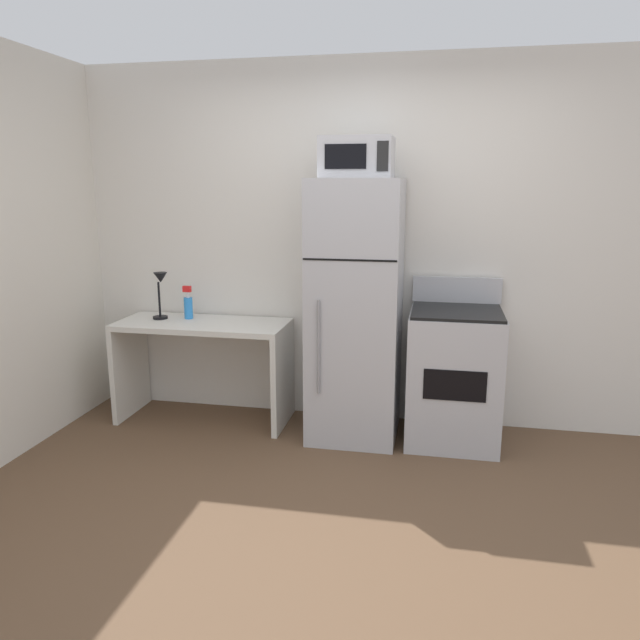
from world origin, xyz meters
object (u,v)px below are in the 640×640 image
Objects in this scene: refrigerator at (356,311)px; spray_bottle at (188,306)px; desk at (203,351)px; microwave at (357,158)px; oven_range at (454,375)px; desk_lamp at (160,287)px.

spray_bottle is at bearing 173.83° from refrigerator.
microwave reaches higher than desk.
oven_range is at bearing 1.42° from refrigerator.
desk is at bearing 179.00° from oven_range.
desk_lamp is at bearing 174.61° from desk.
desk is 0.71× the size of refrigerator.
refrigerator is 3.85× the size of microwave.
oven_range reaches higher than desk.
oven_range is (0.68, 0.04, -1.44)m from microwave.
refrigerator is (1.47, -0.08, -0.10)m from desk_lamp.
microwave is at bearing -176.79° from oven_range.
desk_lamp reaches higher than oven_range.
desk_lamp is at bearing 176.90° from refrigerator.
desk is at bearing -32.30° from spray_bottle.
refrigerator is 1.61× the size of oven_range.
refrigerator is at bearing -2.43° from desk.
spray_bottle is (0.19, 0.06, -0.14)m from desk_lamp.
microwave reaches higher than refrigerator.
oven_range is (1.96, -0.12, -0.38)m from spray_bottle.
refrigerator is 1.02m from microwave.
desk_lamp is at bearing 176.08° from microwave.
desk_lamp reaches higher than desk.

